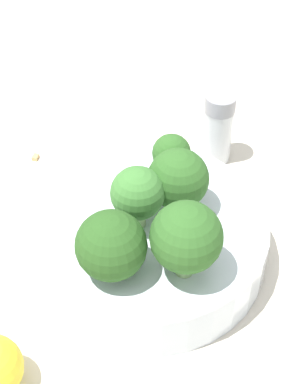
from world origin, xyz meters
name	(u,v)px	position (x,y,z in m)	size (l,w,h in m)	color
ground_plane	(144,255)	(0.00, 0.00, 0.00)	(3.00, 3.00, 0.00)	beige
bowl	(144,238)	(0.00, 0.00, 0.02)	(0.21, 0.21, 0.04)	silver
broccoli_floret_0	(140,197)	(0.00, 0.01, 0.08)	(0.04, 0.04, 0.06)	#8EB770
broccoli_floret_1	(177,179)	(0.00, -0.03, 0.08)	(0.05, 0.05, 0.06)	#84AD66
broccoli_floret_2	(183,239)	(-0.06, 0.00, 0.08)	(0.06, 0.06, 0.07)	#8EB770
broccoli_floret_3	(111,246)	(-0.04, 0.05, 0.07)	(0.05, 0.05, 0.06)	#84AD66
broccoli_floret_4	(171,155)	(0.03, -0.05, 0.07)	(0.03, 0.03, 0.05)	#8EB770
pepper_shaker	(218,127)	(0.08, -0.13, 0.04)	(0.03, 0.03, 0.08)	silver
almond_crumb_0	(35,156)	(0.17, 0.03, 0.00)	(0.01, 0.01, 0.01)	tan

